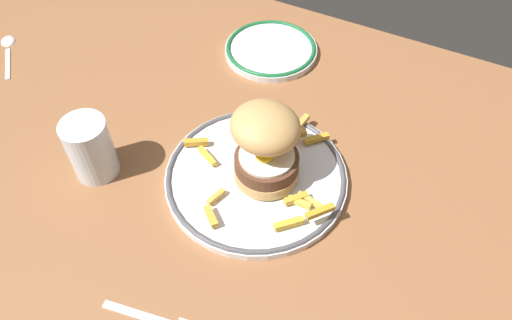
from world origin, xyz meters
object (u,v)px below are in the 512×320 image
at_px(dinner_plate, 256,176).
at_px(spoon, 7,45).
at_px(water_glass, 91,151).
at_px(burger, 266,144).
at_px(side_plate, 271,49).
at_px(fork, 159,320).

height_order(dinner_plate, spoon, dinner_plate).
height_order(dinner_plate, water_glass, water_glass).
bearing_deg(burger, side_plate, 114.49).
height_order(water_glass, fork, water_glass).
height_order(burger, spoon, burger).
relative_size(dinner_plate, water_glass, 2.76).
xyz_separation_m(burger, fork, (-0.02, -0.25, -0.07)).
distance_m(dinner_plate, fork, 0.24).
distance_m(water_glass, fork, 0.26).
relative_size(dinner_plate, side_plate, 1.57).
xyz_separation_m(fork, spoon, (-0.55, 0.31, 0.00)).
relative_size(dinner_plate, spoon, 2.50).
xyz_separation_m(side_plate, fork, (0.11, -0.52, -0.01)).
distance_m(burger, water_glass, 0.25).
bearing_deg(side_plate, fork, -78.49).
relative_size(burger, fork, 0.96).
bearing_deg(spoon, water_glass, -24.77).
bearing_deg(spoon, side_plate, 24.90).
xyz_separation_m(water_glass, side_plate, (0.11, 0.37, -0.03)).
bearing_deg(burger, water_glass, -156.19).
bearing_deg(dinner_plate, burger, 45.93).
bearing_deg(spoon, fork, -29.10).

